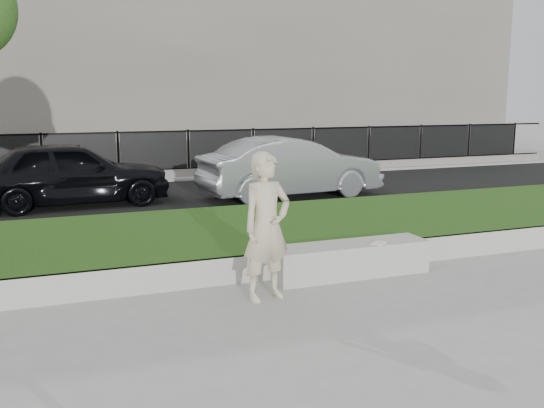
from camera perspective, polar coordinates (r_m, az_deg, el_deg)
name	(u,v)px	position (r m, az deg, el deg)	size (l,w,h in m)	color
ground	(283,303)	(8.08, 1.00, -9.31)	(90.00, 90.00, 0.00)	gray
grass_bank	(219,239)	(10.75, -5.02, -3.27)	(34.00, 4.00, 0.40)	black
grass_kerb	(256,268)	(8.95, -1.51, -6.02)	(34.00, 0.08, 0.40)	#ADAAA2
street	(160,199)	(16.04, -10.47, 0.43)	(34.00, 7.00, 0.04)	black
far_pavement	(134,176)	(20.43, -12.83, 2.54)	(34.00, 3.00, 0.12)	gray
iron_fence	(139,165)	(19.39, -12.45, 3.60)	(32.00, 0.30, 1.50)	slate
building_facade	(105,39)	(27.30, -15.48, 14.70)	(34.00, 10.00, 10.00)	#635E56
stone_bench	(350,259)	(9.28, 7.37, -5.18)	(2.44, 0.61, 0.50)	#ADAAA2
man	(267,227)	(7.99, -0.51, -2.15)	(0.72, 0.47, 1.98)	beige
book	(379,243)	(9.26, 10.03, -3.62)	(0.21, 0.16, 0.02)	silver
car_dark	(70,173)	(15.44, -18.48, 2.78)	(1.90, 4.71, 1.60)	black
car_silver	(291,167)	(15.92, 1.77, 3.47)	(1.67, 4.79, 1.58)	gray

